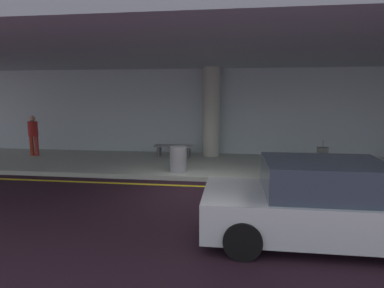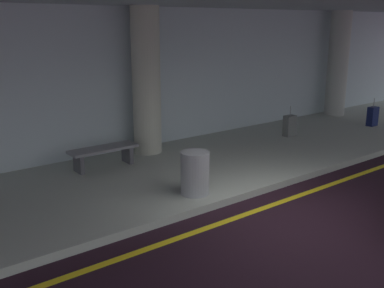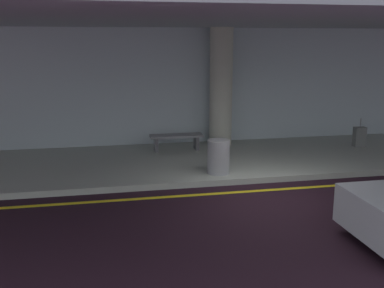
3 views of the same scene
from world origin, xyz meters
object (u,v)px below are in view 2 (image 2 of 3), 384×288
(support_column_left_mid, at_px, (146,82))
(suitcase_upright_primary, at_px, (290,126))
(support_column_center, at_px, (338,64))
(bench_metal, at_px, (104,153))
(suitcase_upright_secondary, at_px, (373,116))
(trash_bin_steel, at_px, (195,173))

(support_column_left_mid, bearing_deg, suitcase_upright_primary, -15.03)
(support_column_center, xyz_separation_m, bench_metal, (-9.50, -0.48, -1.47))
(suitcase_upright_primary, distance_m, suitcase_upright_secondary, 3.29)
(support_column_left_mid, xyz_separation_m, support_column_center, (8.00, 0.00, 0.00))
(support_column_center, bearing_deg, bench_metal, -177.09)
(suitcase_upright_secondary, xyz_separation_m, trash_bin_steel, (-8.28, -1.21, 0.11))
(bench_metal, xyz_separation_m, trash_bin_steel, (0.64, -2.59, 0.07))
(suitcase_upright_secondary, height_order, trash_bin_steel, suitcase_upright_secondary)
(support_column_left_mid, distance_m, trash_bin_steel, 3.49)
(support_column_center, height_order, suitcase_upright_secondary, support_column_center)
(support_column_left_mid, height_order, bench_metal, support_column_left_mid)
(support_column_center, bearing_deg, suitcase_upright_secondary, -107.48)
(suitcase_upright_primary, relative_size, bench_metal, 0.56)
(suitcase_upright_primary, height_order, suitcase_upright_secondary, same)
(support_column_left_mid, height_order, suitcase_upright_primary, support_column_left_mid)
(support_column_left_mid, bearing_deg, trash_bin_steel, -105.74)
(support_column_center, relative_size, trash_bin_steel, 4.29)
(support_column_center, bearing_deg, trash_bin_steel, -160.89)
(bench_metal, bearing_deg, support_column_center, 2.91)
(trash_bin_steel, bearing_deg, support_column_left_mid, 74.26)
(suitcase_upright_primary, bearing_deg, bench_metal, -169.97)
(support_column_center, height_order, bench_metal, support_column_center)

